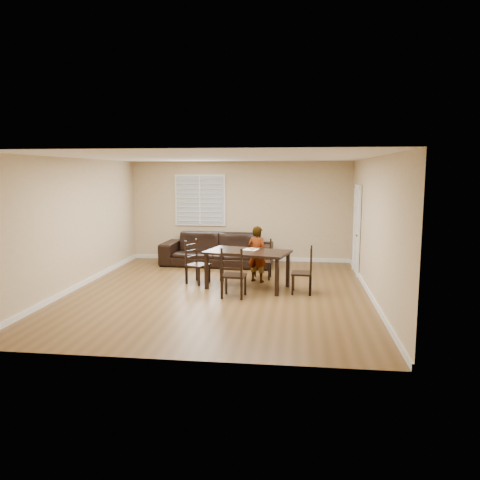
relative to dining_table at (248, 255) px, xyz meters
name	(u,v)px	position (x,y,z in m)	size (l,w,h in m)	color
ground	(219,292)	(-0.54, -0.40, -0.70)	(7.00, 7.00, 0.00)	brown
room	(222,202)	(-0.50, -0.22, 1.10)	(6.04, 7.04, 2.72)	#CBB189
dining_table	(248,255)	(0.00, 0.00, 0.00)	(1.87, 1.33, 0.79)	black
chair_near	(263,260)	(0.24, 1.03, -0.29)	(0.42, 0.40, 0.90)	black
chair_far	(232,276)	(-0.20, -0.86, -0.25)	(0.48, 0.45, 0.99)	black
chair_left	(194,263)	(-1.22, 0.34, -0.27)	(0.54, 0.56, 0.94)	black
chair_right	(308,272)	(1.24, -0.29, -0.27)	(0.42, 0.45, 0.95)	black
child	(257,254)	(0.15, 0.59, -0.08)	(0.45, 0.30, 1.25)	gray
napkin	(251,249)	(0.05, 0.18, 0.09)	(0.29, 0.29, 0.00)	beige
donut	(252,248)	(0.07, 0.18, 0.11)	(0.11, 0.11, 0.04)	#CD8049
sofa	(217,249)	(-1.06, 2.34, -0.29)	(2.84, 1.11, 0.83)	black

